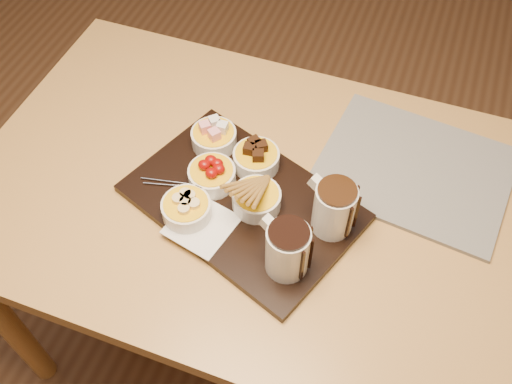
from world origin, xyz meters
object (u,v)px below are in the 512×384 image
(dining_table, at_px, (249,213))
(bowl_strawberries, at_px, (212,176))
(serving_board, at_px, (242,203))
(pitcher_milk_chocolate, at_px, (334,209))
(newspaper, at_px, (414,170))
(pitcher_dark_chocolate, at_px, (287,250))

(dining_table, relative_size, bowl_strawberries, 12.00)
(serving_board, bearing_deg, bowl_strawberries, -176.42)
(pitcher_milk_chocolate, xyz_separation_m, newspaper, (0.13, 0.21, -0.07))
(serving_board, relative_size, pitcher_dark_chocolate, 4.12)
(pitcher_dark_chocolate, height_order, newspaper, pitcher_dark_chocolate)
(dining_table, xyz_separation_m, serving_board, (0.01, -0.05, 0.11))
(dining_table, height_order, pitcher_milk_chocolate, pitcher_milk_chocolate)
(pitcher_milk_chocolate, distance_m, newspaper, 0.26)
(pitcher_milk_chocolate, bearing_deg, dining_table, -172.42)
(bowl_strawberries, bearing_deg, dining_table, 19.38)
(bowl_strawberries, bearing_deg, pitcher_milk_chocolate, -4.25)
(serving_board, height_order, bowl_strawberries, bowl_strawberries)
(newspaper, bearing_deg, serving_board, -139.46)
(newspaper, bearing_deg, pitcher_dark_chocolate, -112.86)
(pitcher_dark_chocolate, bearing_deg, newspaper, 81.25)
(serving_board, xyz_separation_m, bowl_strawberries, (-0.08, 0.02, 0.03))
(bowl_strawberries, bearing_deg, pitcher_dark_chocolate, -33.29)
(serving_board, distance_m, newspaper, 0.38)
(dining_table, height_order, serving_board, serving_board)
(pitcher_dark_chocolate, xyz_separation_m, pitcher_milk_chocolate, (0.06, 0.12, 0.00))
(pitcher_milk_chocolate, relative_size, newspaper, 0.28)
(bowl_strawberries, relative_size, pitcher_milk_chocolate, 0.89)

